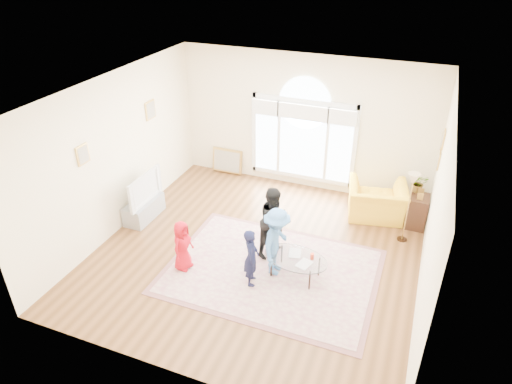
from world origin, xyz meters
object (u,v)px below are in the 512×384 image
at_px(area_rug, 272,271).
at_px(tv_console, 144,209).
at_px(armchair, 376,201).
at_px(television, 141,188).
at_px(coffee_table, 296,259).

distance_m(area_rug, tv_console, 3.29).
distance_m(tv_console, armchair, 5.04).
height_order(tv_console, armchair, armchair).
bearing_deg(television, tv_console, 180.00).
bearing_deg(tv_console, area_rug, -12.54).
distance_m(television, armchair, 5.04).
height_order(coffee_table, armchair, armchair).
distance_m(tv_console, television, 0.53).
height_order(area_rug, television, television).
height_order(area_rug, coffee_table, coffee_table).
relative_size(tv_console, armchair, 0.83).
xyz_separation_m(coffee_table, armchair, (1.04, 2.55, -0.01)).
xyz_separation_m(area_rug, television, (-3.20, 0.71, 0.73)).
bearing_deg(area_rug, coffee_table, 4.04).
bearing_deg(coffee_table, tv_console, 177.12).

